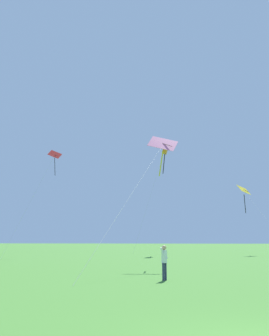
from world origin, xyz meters
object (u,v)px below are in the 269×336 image
(person_with_spool, at_px, (164,259))
(kite_red_high, at_px, (54,160))
(kite_pink_low, at_px, (162,149))
(kite_orange_box, at_px, (165,148))
(kite_yellow_diamond, at_px, (245,194))

(person_with_spool, bearing_deg, kite_red_high, 122.69)
(kite_pink_low, height_order, person_with_spool, kite_pink_low)
(person_with_spool, bearing_deg, kite_pink_low, 94.04)
(kite_pink_low, bearing_deg, person_with_spool, -85.96)
(kite_red_high, height_order, kite_pink_low, kite_red_high)
(kite_orange_box, xyz_separation_m, person_with_spool, (1.68, -31.33, -13.74))
(kite_orange_box, relative_size, kite_red_high, 1.23)
(kite_orange_box, xyz_separation_m, kite_yellow_diamond, (10.48, -0.44, -6.92))
(kite_red_high, xyz_separation_m, kite_pink_low, (14.23, -14.17, -2.97))
(kite_yellow_diamond, height_order, person_with_spool, kite_yellow_diamond)
(kite_orange_box, bearing_deg, kite_red_high, -148.19)
(kite_yellow_diamond, relative_size, person_with_spool, 7.21)
(kite_red_high, height_order, person_with_spool, kite_red_high)
(person_with_spool, bearing_deg, kite_orange_box, 93.06)
(kite_yellow_diamond, height_order, kite_pink_low, kite_pink_low)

